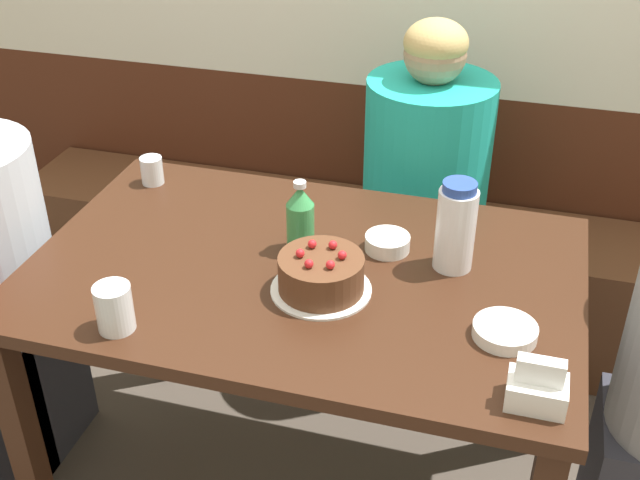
{
  "coord_description": "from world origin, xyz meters",
  "views": [
    {
      "loc": [
        0.46,
        -1.49,
        1.82
      ],
      "look_at": [
        0.03,
        0.05,
        0.83
      ],
      "focal_mm": 45.0,
      "sensor_mm": 36.0,
      "label": 1
    }
  ],
  "objects_px": {
    "soju_bottle": "(300,218)",
    "birthday_cake": "(321,275)",
    "water_pitcher": "(456,227)",
    "bowl_soup_white": "(387,243)",
    "napkin_holder": "(537,388)",
    "glass_water_tall": "(152,170)",
    "person_pale_blue_shirt": "(423,211)",
    "bench_seat": "(373,270)",
    "glass_tumbler_short": "(114,308)",
    "bowl_rice_small": "(505,331)"
  },
  "relations": [
    {
      "from": "birthday_cake",
      "to": "soju_bottle",
      "type": "distance_m",
      "value": 0.19
    },
    {
      "from": "soju_bottle",
      "to": "bowl_rice_small",
      "type": "height_order",
      "value": "soju_bottle"
    },
    {
      "from": "bench_seat",
      "to": "birthday_cake",
      "type": "bearing_deg",
      "value": -85.91
    },
    {
      "from": "birthday_cake",
      "to": "glass_water_tall",
      "type": "height_order",
      "value": "birthday_cake"
    },
    {
      "from": "napkin_holder",
      "to": "person_pale_blue_shirt",
      "type": "xyz_separation_m",
      "value": [
        -0.36,
        0.99,
        -0.23
      ]
    },
    {
      "from": "bench_seat",
      "to": "person_pale_blue_shirt",
      "type": "relative_size",
      "value": 2.17
    },
    {
      "from": "soju_bottle",
      "to": "glass_water_tall",
      "type": "height_order",
      "value": "soju_bottle"
    },
    {
      "from": "water_pitcher",
      "to": "glass_tumbler_short",
      "type": "bearing_deg",
      "value": -146.47
    },
    {
      "from": "birthday_cake",
      "to": "person_pale_blue_shirt",
      "type": "distance_m",
      "value": 0.8
    },
    {
      "from": "water_pitcher",
      "to": "bowl_soup_white",
      "type": "height_order",
      "value": "water_pitcher"
    },
    {
      "from": "bowl_rice_small",
      "to": "person_pale_blue_shirt",
      "type": "relative_size",
      "value": 0.11
    },
    {
      "from": "birthday_cake",
      "to": "bowl_soup_white",
      "type": "xyz_separation_m",
      "value": [
        0.11,
        0.21,
        -0.02
      ]
    },
    {
      "from": "bench_seat",
      "to": "glass_water_tall",
      "type": "relative_size",
      "value": 33.33
    },
    {
      "from": "napkin_holder",
      "to": "glass_water_tall",
      "type": "xyz_separation_m",
      "value": [
        -1.07,
        0.61,
        0.0
      ]
    },
    {
      "from": "bowl_soup_white",
      "to": "bowl_rice_small",
      "type": "bearing_deg",
      "value": -41.03
    },
    {
      "from": "bowl_soup_white",
      "to": "bowl_rice_small",
      "type": "distance_m",
      "value": 0.4
    },
    {
      "from": "glass_water_tall",
      "to": "person_pale_blue_shirt",
      "type": "height_order",
      "value": "person_pale_blue_shirt"
    },
    {
      "from": "water_pitcher",
      "to": "glass_water_tall",
      "type": "bearing_deg",
      "value": 167.52
    },
    {
      "from": "bench_seat",
      "to": "person_pale_blue_shirt",
      "type": "xyz_separation_m",
      "value": [
        0.18,
        -0.16,
        0.36
      ]
    },
    {
      "from": "water_pitcher",
      "to": "glass_tumbler_short",
      "type": "relative_size",
      "value": 2.11
    },
    {
      "from": "water_pitcher",
      "to": "glass_tumbler_short",
      "type": "distance_m",
      "value": 0.77
    },
    {
      "from": "bench_seat",
      "to": "glass_water_tall",
      "type": "bearing_deg",
      "value": -134.38
    },
    {
      "from": "soju_bottle",
      "to": "person_pale_blue_shirt",
      "type": "bearing_deg",
      "value": 70.48
    },
    {
      "from": "bowl_rice_small",
      "to": "glass_water_tall",
      "type": "xyz_separation_m",
      "value": [
        -1.0,
        0.42,
        0.02
      ]
    },
    {
      "from": "bench_seat",
      "to": "soju_bottle",
      "type": "bearing_deg",
      "value": -92.31
    },
    {
      "from": "water_pitcher",
      "to": "person_pale_blue_shirt",
      "type": "height_order",
      "value": "person_pale_blue_shirt"
    },
    {
      "from": "bench_seat",
      "to": "bowl_soup_white",
      "type": "bearing_deg",
      "value": -76.13
    },
    {
      "from": "bench_seat",
      "to": "bowl_soup_white",
      "type": "relative_size",
      "value": 23.51
    },
    {
      "from": "bowl_soup_white",
      "to": "soju_bottle",
      "type": "bearing_deg",
      "value": -165.43
    },
    {
      "from": "bowl_rice_small",
      "to": "birthday_cake",
      "type": "bearing_deg",
      "value": 172.43
    },
    {
      "from": "bench_seat",
      "to": "napkin_holder",
      "type": "xyz_separation_m",
      "value": [
        0.55,
        -1.15,
        0.59
      ]
    },
    {
      "from": "birthday_cake",
      "to": "napkin_holder",
      "type": "bearing_deg",
      "value": -26.44
    },
    {
      "from": "birthday_cake",
      "to": "napkin_holder",
      "type": "relative_size",
      "value": 2.08
    },
    {
      "from": "soju_bottle",
      "to": "birthday_cake",
      "type": "bearing_deg",
      "value": -58.49
    },
    {
      "from": "bowl_soup_white",
      "to": "glass_water_tall",
      "type": "height_order",
      "value": "glass_water_tall"
    },
    {
      "from": "soju_bottle",
      "to": "bowl_rice_small",
      "type": "relative_size",
      "value": 1.37
    },
    {
      "from": "glass_water_tall",
      "to": "bench_seat",
      "type": "bearing_deg",
      "value": 45.62
    },
    {
      "from": "bench_seat",
      "to": "bowl_rice_small",
      "type": "height_order",
      "value": "bowl_rice_small"
    },
    {
      "from": "soju_bottle",
      "to": "person_pale_blue_shirt",
      "type": "distance_m",
      "value": 0.69
    },
    {
      "from": "water_pitcher",
      "to": "person_pale_blue_shirt",
      "type": "xyz_separation_m",
      "value": [
        -0.15,
        0.57,
        -0.3
      ]
    },
    {
      "from": "soju_bottle",
      "to": "napkin_holder",
      "type": "relative_size",
      "value": 1.67
    },
    {
      "from": "glass_tumbler_short",
      "to": "person_pale_blue_shirt",
      "type": "relative_size",
      "value": 0.09
    },
    {
      "from": "napkin_holder",
      "to": "person_pale_blue_shirt",
      "type": "distance_m",
      "value": 1.08
    },
    {
      "from": "napkin_holder",
      "to": "glass_tumbler_short",
      "type": "distance_m",
      "value": 0.86
    },
    {
      "from": "water_pitcher",
      "to": "glass_tumbler_short",
      "type": "xyz_separation_m",
      "value": [
        -0.64,
        -0.43,
        -0.06
      ]
    },
    {
      "from": "water_pitcher",
      "to": "birthday_cake",
      "type": "bearing_deg",
      "value": -146.22
    },
    {
      "from": "soju_bottle",
      "to": "bowl_soup_white",
      "type": "height_order",
      "value": "soju_bottle"
    },
    {
      "from": "soju_bottle",
      "to": "bowl_soup_white",
      "type": "xyz_separation_m",
      "value": [
        0.2,
        0.05,
        -0.07
      ]
    },
    {
      "from": "napkin_holder",
      "to": "person_pale_blue_shirt",
      "type": "bearing_deg",
      "value": 110.18
    },
    {
      "from": "birthday_cake",
      "to": "glass_tumbler_short",
      "type": "distance_m",
      "value": 0.45
    }
  ]
}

